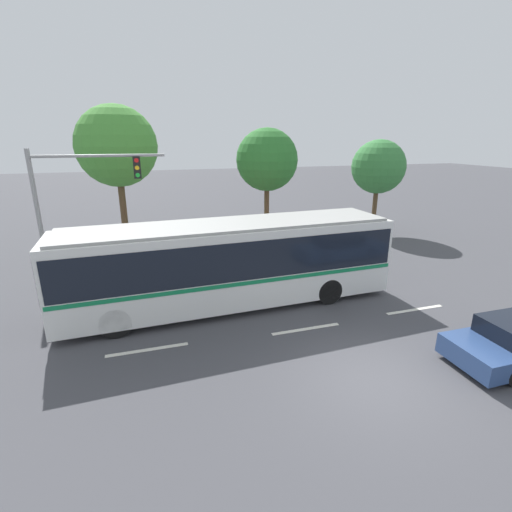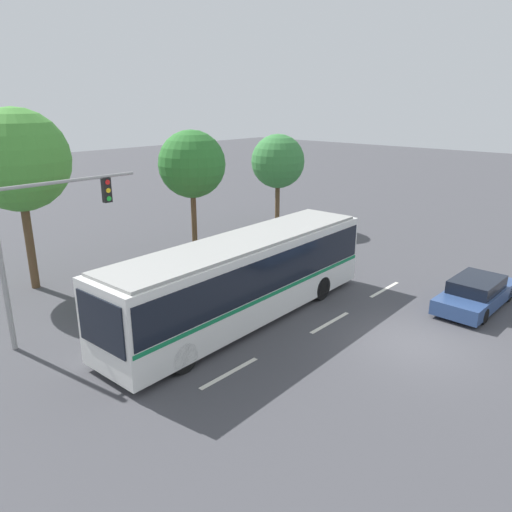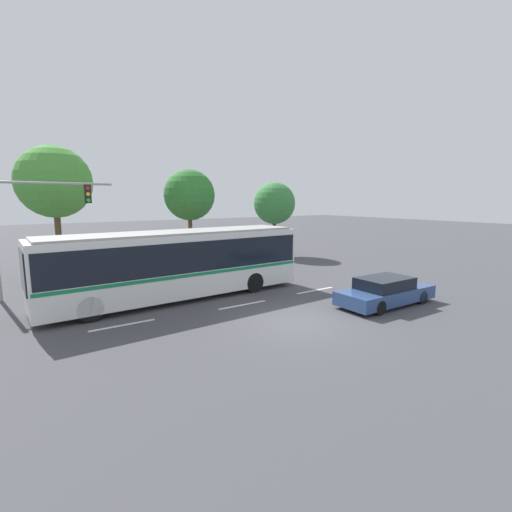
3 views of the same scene
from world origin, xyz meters
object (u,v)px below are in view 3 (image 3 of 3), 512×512
Objects in this scene: traffic_light_pole at (28,217)px; street_tree_right at (274,204)px; city_bus at (178,261)px; street_tree_left at (54,182)px; street_tree_centre at (189,195)px; sedan_foreground at (385,292)px.

traffic_light_pole is 0.95× the size of street_tree_right.
street_tree_left is (-3.92, 9.20, 3.82)m from city_bus.
street_tree_left reaches higher than city_bus.
traffic_light_pole is 0.86× the size of street_tree_centre.
street_tree_left is 15.83m from street_tree_right.
sedan_foreground is at bearing -54.13° from street_tree_left.
traffic_light_pole is at bearing -108.18° from street_tree_left.
sedan_foreground is 0.84× the size of traffic_light_pole.
traffic_light_pole is 17.94m from street_tree_right.
traffic_light_pole is at bearing -160.67° from street_tree_centre.
traffic_light_pole is 0.73× the size of street_tree_left.
street_tree_right is (4.66, 14.42, 3.70)m from sedan_foreground.
city_bus is 9.50m from sedan_foreground.
traffic_light_pole is (-5.61, 4.07, 2.02)m from city_bus.
sedan_foreground is 0.72× the size of street_tree_centre.
street_tree_centre reaches higher than city_bus.
street_tree_centre is at bearing -120.01° from city_bus.
street_tree_right is at bearing -3.29° from street_tree_left.
sedan_foreground is 0.61× the size of street_tree_left.
street_tree_centre is (-3.21, 13.55, 4.30)m from sedan_foreground.
traffic_light_pole reaches higher than sedan_foreground.
street_tree_right is (11.82, 8.30, 2.48)m from city_bus.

